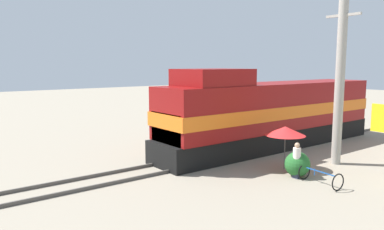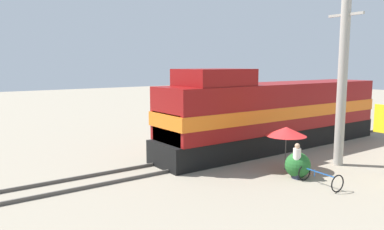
% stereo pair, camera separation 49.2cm
% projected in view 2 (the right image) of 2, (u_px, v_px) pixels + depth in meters
% --- Properties ---
extents(ground_plane, '(120.00, 120.00, 0.00)m').
position_uv_depth(ground_plane, '(224.00, 157.00, 20.19)').
color(ground_plane, gray).
extents(rail_near, '(0.08, 30.72, 0.15)m').
position_uv_depth(rail_near, '(216.00, 153.00, 20.76)').
color(rail_near, '#4C4742').
rests_on(rail_near, ground_plane).
extents(rail_far, '(0.08, 30.72, 0.15)m').
position_uv_depth(rail_far, '(233.00, 158.00, 19.60)').
color(rail_far, '#4C4742').
rests_on(rail_far, ground_plane).
extents(locomotive, '(3.01, 16.29, 4.74)m').
position_uv_depth(locomotive, '(272.00, 114.00, 22.06)').
color(locomotive, black).
rests_on(locomotive, ground_plane).
extents(utility_pole, '(1.80, 0.46, 8.30)m').
position_uv_depth(utility_pole, '(342.00, 80.00, 18.11)').
color(utility_pole, '#9E998E').
rests_on(utility_pole, ground_plane).
extents(vendor_umbrella, '(1.89, 1.89, 2.07)m').
position_uv_depth(vendor_umbrella, '(286.00, 131.00, 17.51)').
color(vendor_umbrella, '#4C4C4C').
rests_on(vendor_umbrella, ground_plane).
extents(shrub_cluster, '(1.12, 1.12, 1.12)m').
position_uv_depth(shrub_cluster, '(298.00, 165.00, 16.51)').
color(shrub_cluster, '#236028').
rests_on(shrub_cluster, ground_plane).
extents(person_bystander, '(0.34, 0.34, 1.59)m').
position_uv_depth(person_bystander, '(297.00, 160.00, 16.22)').
color(person_bystander, '#2D3347').
rests_on(person_bystander, ground_plane).
extents(bicycle, '(1.84, 0.90, 0.71)m').
position_uv_depth(bicycle, '(320.00, 177.00, 15.35)').
color(bicycle, black).
rests_on(bicycle, ground_plane).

